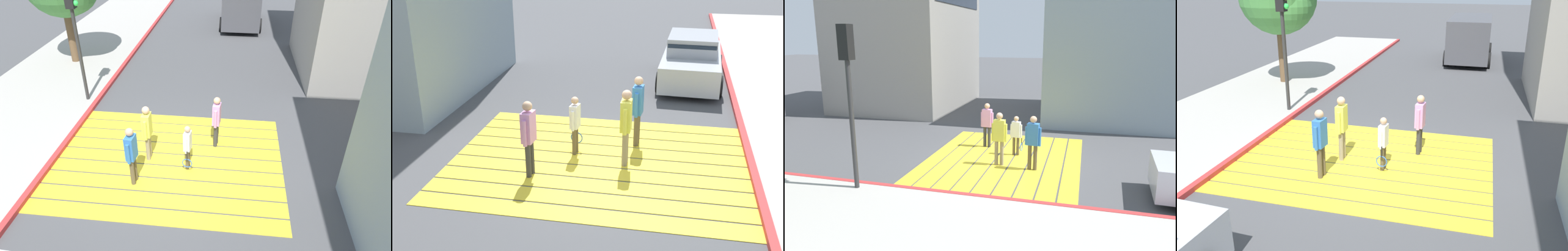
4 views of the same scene
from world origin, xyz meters
The scene contains 8 objects.
ground_plane centered at (0.00, 0.00, 0.00)m, with size 120.00×120.00×0.00m, color #4C4C4F.
crosswalk_stripes centered at (0.00, 0.00, 0.01)m, with size 6.40×4.90×0.01m.
curb_painted centered at (-3.25, 0.00, 0.07)m, with size 0.16×40.00×0.13m, color #BC3333.
car_parked_near_curb centered at (-2.00, -6.37, 0.73)m, with size 2.15×4.38×1.57m.
pedestrian_adult_lead centered at (1.28, 0.90, 0.94)m, with size 0.24×0.48×1.62m.
pedestrian_adult_trailing centered at (-0.57, 0.03, 0.98)m, with size 0.22×0.49×1.68m.
pedestrian_adult_side centered at (-0.72, -1.04, 0.97)m, with size 0.24×0.49×1.67m.
pedestrian_child_with_racket centered at (0.59, -0.30, 0.77)m, with size 0.28×0.42×1.36m.
Camera 2 is at (-1.53, 9.31, 4.74)m, focal length 44.02 mm.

